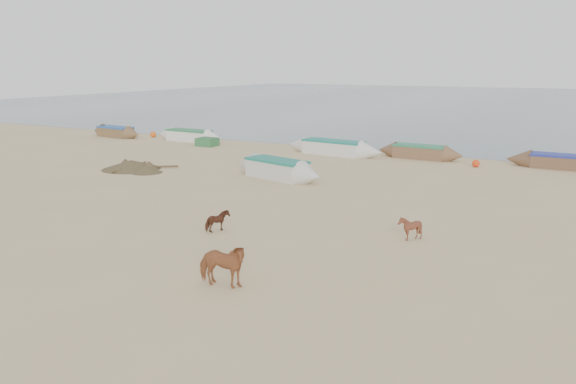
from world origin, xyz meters
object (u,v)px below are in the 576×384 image
Objects in this scene: calf_right at (218,221)px; near_canoe at (277,169)px; cow_adult at (222,265)px; calf_front at (410,228)px.

near_canoe is at bearing 15.36° from calf_right.
calf_right is 9.96m from near_canoe.
cow_adult is 1.71× the size of calf_front.
near_canoe reaches higher than calf_right.
calf_front is at bearing -71.74° from calf_right.
calf_front is at bearing -35.71° from cow_adult.
cow_adult is at bearing -37.53° from calf_front.
near_canoe is (-2.95, 9.51, 0.12)m from calf_right.
calf_right is 0.13× the size of near_canoe.
near_canoe is at bearing 14.69° from cow_adult.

